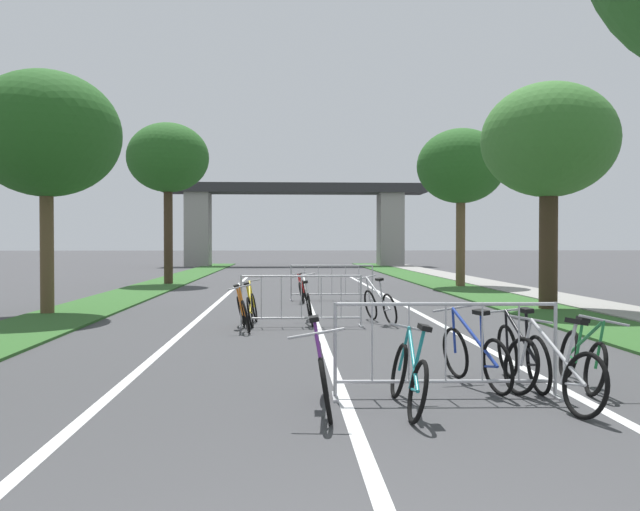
% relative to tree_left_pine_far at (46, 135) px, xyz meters
% --- Properties ---
extents(grass_verge_left, '(2.02, 57.07, 0.05)m').
position_rel_tree_left_pine_far_xyz_m(grass_verge_left, '(0.56, 9.57, -4.22)').
color(grass_verge_left, '#2D5B26').
rests_on(grass_verge_left, ground).
extents(grass_verge_right, '(2.02, 57.07, 0.05)m').
position_rel_tree_left_pine_far_xyz_m(grass_verge_right, '(11.97, 9.57, -4.22)').
color(grass_verge_right, '#2D5B26').
rests_on(grass_verge_right, ground).
extents(sidewalk_path_right, '(1.69, 57.07, 0.08)m').
position_rel_tree_left_pine_far_xyz_m(sidewalk_path_right, '(13.82, 9.57, -4.20)').
color(sidewalk_path_right, gray).
rests_on(sidewalk_path_right, ground).
extents(lane_stripe_center, '(0.14, 33.01, 0.01)m').
position_rel_tree_left_pine_far_xyz_m(lane_stripe_center, '(6.27, 2.73, -4.24)').
color(lane_stripe_center, silver).
rests_on(lane_stripe_center, ground).
extents(lane_stripe_right_lane, '(0.14, 33.01, 0.01)m').
position_rel_tree_left_pine_far_xyz_m(lane_stripe_right_lane, '(8.85, 2.73, -4.24)').
color(lane_stripe_right_lane, silver).
rests_on(lane_stripe_right_lane, ground).
extents(lane_stripe_left_lane, '(0.14, 33.01, 0.01)m').
position_rel_tree_left_pine_far_xyz_m(lane_stripe_left_lane, '(3.68, 2.73, -4.24)').
color(lane_stripe_left_lane, silver).
rests_on(lane_stripe_left_lane, ground).
extents(overpass_bridge, '(19.11, 2.94, 6.03)m').
position_rel_tree_left_pine_far_xyz_m(overpass_bridge, '(6.27, 33.38, -0.18)').
color(overpass_bridge, '#2D2D30').
rests_on(overpass_bridge, ground).
extents(tree_left_pine_far, '(3.47, 3.47, 5.74)m').
position_rel_tree_left_pine_far_xyz_m(tree_left_pine_far, '(0.00, 0.00, 0.00)').
color(tree_left_pine_far, brown).
rests_on(tree_left_pine_far, ground).
extents(tree_left_oak_mid, '(3.31, 3.31, 6.59)m').
position_rel_tree_left_pine_far_xyz_m(tree_left_oak_mid, '(0.83, 11.56, 0.88)').
color(tree_left_oak_mid, '#3D2D1E').
rests_on(tree_left_oak_mid, ground).
extents(tree_right_pine_near, '(3.37, 3.37, 5.72)m').
position_rel_tree_left_pine_far_xyz_m(tree_right_pine_near, '(12.23, 0.46, -0.01)').
color(tree_right_pine_near, '#3D2D1E').
rests_on(tree_right_pine_near, ground).
extents(tree_right_maple_mid, '(3.36, 3.36, 6.09)m').
position_rel_tree_left_pine_far_xyz_m(tree_right_maple_mid, '(12.33, 9.41, 0.37)').
color(tree_right_maple_mid, brown).
rests_on(tree_right_maple_mid, ground).
extents(crowd_barrier_nearest, '(2.50, 0.52, 1.05)m').
position_rel_tree_left_pine_far_xyz_m(crowd_barrier_nearest, '(7.39, -8.89, -3.72)').
color(crowd_barrier_nearest, '#ADADB2').
rests_on(crowd_barrier_nearest, ground).
extents(crowd_barrier_second, '(2.49, 0.47, 1.05)m').
position_rel_tree_left_pine_far_xyz_m(crowd_barrier_second, '(5.94, -2.57, -3.72)').
color(crowd_barrier_second, '#ADADB2').
rests_on(crowd_barrier_second, ground).
extents(crowd_barrier_third, '(2.49, 0.49, 1.05)m').
position_rel_tree_left_pine_far_xyz_m(crowd_barrier_third, '(6.99, 3.76, -3.72)').
color(crowd_barrier_third, '#ADADB2').
rests_on(crowd_barrier_third, ground).
extents(bicycle_silver_0, '(0.59, 1.71, 0.94)m').
position_rel_tree_left_pine_far_xyz_m(bicycle_silver_0, '(8.40, -9.33, -3.88)').
color(bicycle_silver_0, black).
rests_on(bicycle_silver_0, ground).
extents(bicycle_white_1, '(0.50, 1.79, 1.05)m').
position_rel_tree_left_pine_far_xyz_m(bicycle_white_1, '(6.11, -2.00, -3.86)').
color(bicycle_white_1, black).
rests_on(bicycle_white_1, ground).
extents(bicycle_black_2, '(0.46, 1.66, 0.96)m').
position_rel_tree_left_pine_far_xyz_m(bicycle_black_2, '(8.44, -8.34, -3.87)').
color(bicycle_black_2, black).
rests_on(bicycle_black_2, ground).
extents(bicycle_blue_3, '(0.67, 1.63, 0.94)m').
position_rel_tree_left_pine_far_xyz_m(bicycle_blue_3, '(7.87, -8.35, -3.88)').
color(bicycle_blue_3, black).
rests_on(bicycle_blue_3, ground).
extents(bicycle_purple_4, '(0.54, 1.71, 0.93)m').
position_rel_tree_left_pine_far_xyz_m(bicycle_purple_4, '(6.02, -9.37, -3.88)').
color(bicycle_purple_4, black).
rests_on(bicycle_purple_4, ground).
extents(bicycle_teal_5, '(0.43, 1.66, 0.91)m').
position_rel_tree_left_pine_far_xyz_m(bicycle_teal_5, '(6.88, -9.42, -3.90)').
color(bicycle_teal_5, black).
rests_on(bicycle_teal_5, ground).
extents(bicycle_red_6, '(0.57, 1.62, 0.90)m').
position_rel_tree_left_pine_far_xyz_m(bicycle_red_6, '(6.11, 3.21, -3.90)').
color(bicycle_red_6, black).
rests_on(bicycle_red_6, ground).
extents(bicycle_green_7, '(0.55, 1.61, 0.91)m').
position_rel_tree_left_pine_far_xyz_m(bicycle_green_7, '(9.12, -8.44, -3.90)').
color(bicycle_green_7, black).
rests_on(bicycle_green_7, ground).
extents(bicycle_orange_8, '(0.48, 1.67, 0.92)m').
position_rel_tree_left_pine_far_xyz_m(bicycle_orange_8, '(4.79, -2.95, -3.89)').
color(bicycle_orange_8, black).
rests_on(bicycle_orange_8, ground).
extents(bicycle_yellow_9, '(0.44, 1.67, 0.93)m').
position_rel_tree_left_pine_far_xyz_m(bicycle_yellow_9, '(4.92, -2.17, -3.88)').
color(bicycle_yellow_9, black).
rests_on(bicycle_yellow_9, ground).
extents(bicycle_silver_10, '(0.74, 1.76, 1.00)m').
position_rel_tree_left_pine_far_xyz_m(bicycle_silver_10, '(7.62, -2.00, -3.86)').
color(bicycle_silver_10, black).
rests_on(bicycle_silver_10, ground).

